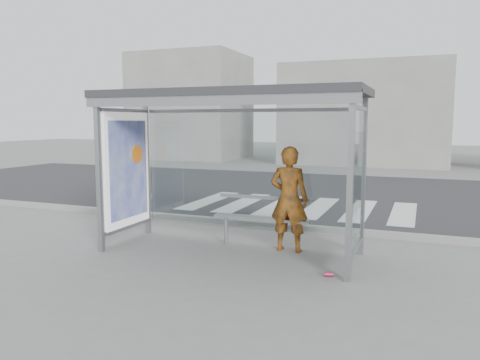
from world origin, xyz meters
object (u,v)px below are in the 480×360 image
(person, at_px, (289,199))
(soda_can, at_px, (329,274))
(bus_shelter, at_px, (210,131))
(bench, at_px, (262,218))

(person, relative_size, soda_can, 13.83)
(bus_shelter, relative_size, person, 2.44)
(bench, bearing_deg, bus_shelter, -149.74)
(bench, relative_size, soda_can, 13.28)
(bus_shelter, height_order, person, bus_shelter)
(bus_shelter, distance_m, bench, 1.71)
(bus_shelter, distance_m, soda_can, 2.94)
(soda_can, bearing_deg, person, 129.17)
(person, height_order, bench, person)
(bus_shelter, relative_size, soda_can, 33.78)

